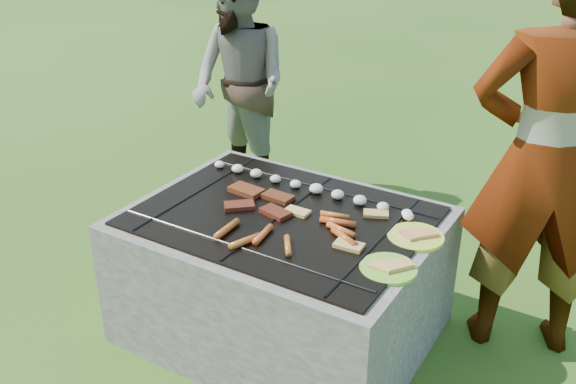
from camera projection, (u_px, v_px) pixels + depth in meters
name	position (u px, v px, depth m)	size (l,w,h in m)	color
lawn	(282.00, 329.00, 3.03)	(60.00, 60.00, 0.00)	#214B12
fire_pit	(282.00, 279.00, 2.91)	(1.30, 1.00, 0.62)	gray
mushrooms	(312.00, 188.00, 2.95)	(1.06, 0.08, 0.04)	white
pork_slabs	(258.00, 199.00, 2.87)	(0.39, 0.28, 0.02)	#923F1A
sausages	(295.00, 232.00, 2.60)	(0.53, 0.48, 0.03)	orange
bread_on_grate	(340.00, 224.00, 2.67)	(0.43, 0.39, 0.02)	#EDDB79
plate_far	(416.00, 237.00, 2.60)	(0.28, 0.28, 0.03)	yellow
plate_near	(389.00, 268.00, 2.39)	(0.25, 0.25, 0.03)	#B3CE31
cook	(546.00, 160.00, 2.59)	(0.65, 0.43, 1.78)	gray
bystander	(239.00, 86.00, 4.07)	(0.71, 0.56, 1.47)	gray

